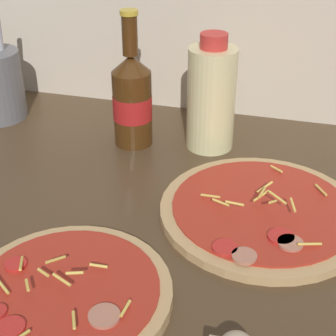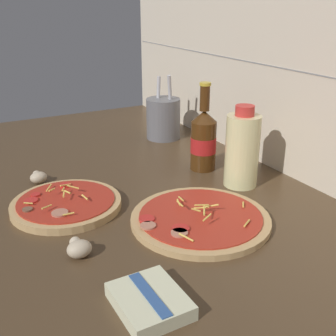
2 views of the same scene
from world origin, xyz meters
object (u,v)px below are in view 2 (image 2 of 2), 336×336
at_px(pizza_near, 66,204).
at_px(dish_towel, 150,301).
at_px(mushroom_left, 38,177).
at_px(utensil_crock, 163,118).
at_px(mushroom_right, 79,248).
at_px(oil_bottle, 242,150).
at_px(beer_bottle, 203,139).
at_px(pizza_far, 200,219).

xyz_separation_m(pizza_near, dish_towel, (0.39, 0.02, 0.00)).
height_order(mushroom_left, utensil_crock, utensil_crock).
xyz_separation_m(pizza_near, utensil_crock, (-0.35, 0.43, 0.06)).
bearing_deg(pizza_near, mushroom_right, -9.17).
xyz_separation_m(pizza_near, mushroom_right, (0.20, -0.03, 0.01)).
bearing_deg(oil_bottle, beer_bottle, -169.64).
xyz_separation_m(pizza_far, mushroom_right, (0.00, -0.26, 0.01)).
xyz_separation_m(pizza_far, beer_bottle, (-0.25, 0.17, 0.08)).
height_order(pizza_far, utensil_crock, utensil_crock).
relative_size(pizza_near, utensil_crock, 1.15).
xyz_separation_m(beer_bottle, oil_bottle, (0.14, 0.02, 0.01)).
bearing_deg(mushroom_left, beer_bottle, 74.21).
relative_size(beer_bottle, oil_bottle, 1.17).
bearing_deg(utensil_crock, beer_bottle, -6.59).
relative_size(pizza_near, mushroom_right, 5.08).
bearing_deg(utensil_crock, pizza_far, -20.33).
bearing_deg(pizza_far, pizza_near, -130.83).
height_order(oil_bottle, mushroom_right, oil_bottle).
height_order(pizza_near, mushroom_right, pizza_near).
distance_m(beer_bottle, dish_towel, 0.59).
height_order(pizza_near, utensil_crock, utensil_crock).
bearing_deg(pizza_far, beer_bottle, 146.10).
bearing_deg(mushroom_right, utensil_crock, 139.77).
bearing_deg(dish_towel, beer_bottle, 139.18).
relative_size(oil_bottle, mushroom_right, 4.22).
relative_size(mushroom_right, utensil_crock, 0.23).
bearing_deg(pizza_near, pizza_far, 49.17).
relative_size(pizza_near, pizza_far, 0.83).
relative_size(beer_bottle, mushroom_left, 5.32).
relative_size(mushroom_left, utensil_crock, 0.21).
height_order(pizza_near, dish_towel, pizza_near).
height_order(pizza_near, mushroom_left, pizza_near).
bearing_deg(mushroom_right, mushroom_left, 178.56).
bearing_deg(mushroom_right, pizza_far, 90.16).
bearing_deg(pizza_near, utensil_crock, 129.00).
distance_m(mushroom_left, mushroom_right, 0.37).
relative_size(utensil_crock, dish_towel, 1.77).
bearing_deg(pizza_near, beer_bottle, 97.59).
height_order(beer_bottle, mushroom_left, beer_bottle).
bearing_deg(beer_bottle, mushroom_left, -105.79).
height_order(pizza_near, oil_bottle, oil_bottle).
bearing_deg(pizza_far, utensil_crock, 159.67).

